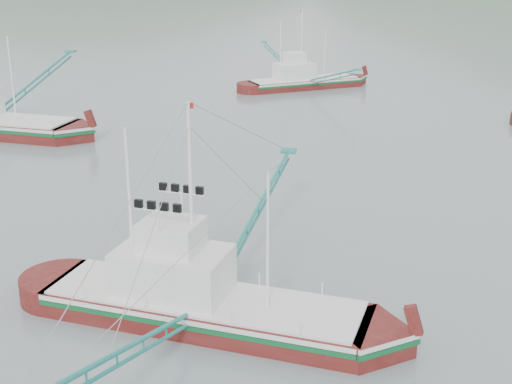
# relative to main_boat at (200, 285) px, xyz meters

# --- Properties ---
(ground) EXTENTS (1200.00, 1200.00, 0.00)m
(ground) POSITION_rel_main_boat_xyz_m (1.07, 1.65, -1.69)
(ground) COLOR slate
(ground) RESTS_ON ground
(main_boat) EXTENTS (14.12, 24.68, 10.06)m
(main_boat) POSITION_rel_main_boat_xyz_m (0.00, 0.00, 0.00)
(main_boat) COLOR #4F0F0D
(main_boat) RESTS_ON ground
(bg_boat_far) EXTENTS (15.58, 20.64, 9.15)m
(bg_boat_far) POSITION_rel_main_boat_xyz_m (-1.12, 52.57, 0.25)
(bg_boat_far) COLOR #4F0F0D
(bg_boat_far) RESTS_ON ground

